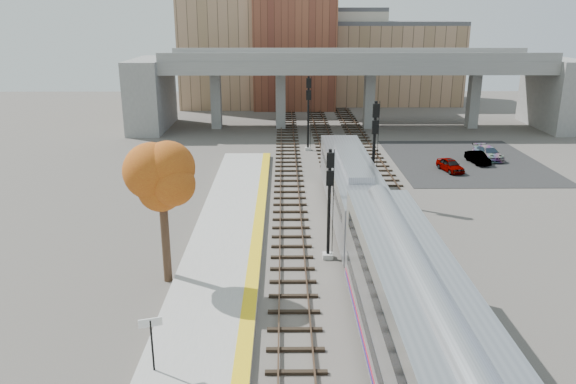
# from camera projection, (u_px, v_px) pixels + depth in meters

# --- Properties ---
(ground) EXTENTS (160.00, 160.00, 0.00)m
(ground) POSITION_uv_depth(u_px,v_px,m) (358.00, 303.00, 27.74)
(ground) COLOR #47423D
(ground) RESTS_ON ground
(platform) EXTENTS (4.50, 60.00, 0.35)m
(platform) POSITION_uv_depth(u_px,v_px,m) (212.00, 301.00, 27.62)
(platform) COLOR #9E9E99
(platform) RESTS_ON ground
(yellow_strip) EXTENTS (0.70, 60.00, 0.01)m
(yellow_strip) POSITION_uv_depth(u_px,v_px,m) (250.00, 297.00, 27.59)
(yellow_strip) COLOR yellow
(yellow_strip) RESTS_ON platform
(tracks) EXTENTS (10.70, 95.00, 0.25)m
(tracks) POSITION_uv_depth(u_px,v_px,m) (349.00, 215.00, 39.64)
(tracks) COLOR black
(tracks) RESTS_ON ground
(overpass) EXTENTS (54.00, 12.00, 9.50)m
(overpass) POSITION_uv_depth(u_px,v_px,m) (353.00, 81.00, 68.91)
(overpass) COLOR slate
(overpass) RESTS_ON ground
(buildings_far) EXTENTS (43.00, 21.00, 20.60)m
(buildings_far) POSITION_uv_depth(u_px,v_px,m) (314.00, 52.00, 88.82)
(buildings_far) COLOR tan
(buildings_far) RESTS_ON ground
(parking_lot) EXTENTS (14.00, 18.00, 0.04)m
(parking_lot) POSITION_uv_depth(u_px,v_px,m) (465.00, 161.00, 54.54)
(parking_lot) COLOR black
(parking_lot) RESTS_ON ground
(locomotive) EXTENTS (3.02, 19.05, 4.10)m
(locomotive) POSITION_uv_depth(u_px,v_px,m) (352.00, 187.00, 38.56)
(locomotive) COLOR #A8AAB2
(locomotive) RESTS_ON ground
(signal_mast_near) EXTENTS (0.60, 0.64, 6.54)m
(signal_mast_near) POSITION_uv_depth(u_px,v_px,m) (329.00, 208.00, 31.83)
(signal_mast_near) COLOR #9E9E99
(signal_mast_near) RESTS_ON ground
(signal_mast_mid) EXTENTS (0.60, 0.64, 7.68)m
(signal_mast_mid) POSITION_uv_depth(u_px,v_px,m) (374.00, 152.00, 41.40)
(signal_mast_mid) COLOR #9E9E99
(signal_mast_mid) RESTS_ON ground
(signal_mast_far) EXTENTS (0.60, 0.64, 7.66)m
(signal_mast_far) POSITION_uv_depth(u_px,v_px,m) (308.00, 113.00, 57.71)
(signal_mast_far) COLOR #9E9E99
(signal_mast_far) RESTS_ON ground
(station_sign) EXTENTS (0.87, 0.32, 2.27)m
(station_sign) POSITION_uv_depth(u_px,v_px,m) (151.00, 333.00, 21.45)
(station_sign) COLOR black
(station_sign) RESTS_ON platform
(tree) EXTENTS (3.60, 3.60, 7.60)m
(tree) POSITION_uv_depth(u_px,v_px,m) (161.00, 180.00, 28.41)
(tree) COLOR #382619
(tree) RESTS_ON ground
(car_a) EXTENTS (2.09, 3.59, 1.15)m
(car_a) POSITION_uv_depth(u_px,v_px,m) (450.00, 165.00, 50.74)
(car_a) COLOR #99999E
(car_a) RESTS_ON parking_lot
(car_b) EXTENTS (1.64, 3.51, 1.11)m
(car_b) POSITION_uv_depth(u_px,v_px,m) (478.00, 158.00, 53.45)
(car_b) COLOR #99999E
(car_b) RESTS_ON parking_lot
(car_c) EXTENTS (2.31, 4.39, 1.21)m
(car_c) POSITION_uv_depth(u_px,v_px,m) (488.00, 153.00, 55.04)
(car_c) COLOR #99999E
(car_c) RESTS_ON parking_lot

